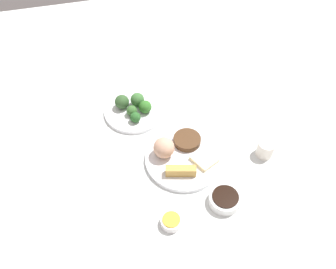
{
  "coord_description": "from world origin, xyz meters",
  "views": [
    {
      "loc": [
        0.25,
        0.72,
        0.96
      ],
      "look_at": [
        0.05,
        -0.03,
        0.06
      ],
      "focal_mm": 37.37,
      "sensor_mm": 36.0,
      "label": 1
    }
  ],
  "objects_px": {
    "broccoli_plate": "(135,111)",
    "teacup": "(265,149)",
    "main_plate": "(184,159)",
    "soy_sauce_bowl": "(225,199)",
    "sauce_ramekin_hot_mustard": "(171,222)"
  },
  "relations": [
    {
      "from": "main_plate",
      "to": "broccoli_plate",
      "type": "distance_m",
      "value": 0.29
    },
    {
      "from": "broccoli_plate",
      "to": "soy_sauce_bowl",
      "type": "bearing_deg",
      "value": 112.75
    },
    {
      "from": "broccoli_plate",
      "to": "sauce_ramekin_hot_mustard",
      "type": "relative_size",
      "value": 3.63
    },
    {
      "from": "soy_sauce_bowl",
      "to": "broccoli_plate",
      "type": "bearing_deg",
      "value": -67.25
    },
    {
      "from": "main_plate",
      "to": "teacup",
      "type": "height_order",
      "value": "teacup"
    },
    {
      "from": "main_plate",
      "to": "broccoli_plate",
      "type": "relative_size",
      "value": 1.14
    },
    {
      "from": "broccoli_plate",
      "to": "soy_sauce_bowl",
      "type": "xyz_separation_m",
      "value": [
        -0.19,
        0.45,
        0.01
      ]
    },
    {
      "from": "broccoli_plate",
      "to": "teacup",
      "type": "distance_m",
      "value": 0.49
    },
    {
      "from": "broccoli_plate",
      "to": "teacup",
      "type": "height_order",
      "value": "teacup"
    },
    {
      "from": "teacup",
      "to": "sauce_ramekin_hot_mustard",
      "type": "bearing_deg",
      "value": 24.36
    },
    {
      "from": "sauce_ramekin_hot_mustard",
      "to": "teacup",
      "type": "bearing_deg",
      "value": -155.64
    },
    {
      "from": "soy_sauce_bowl",
      "to": "main_plate",
      "type": "bearing_deg",
      "value": -68.11
    },
    {
      "from": "main_plate",
      "to": "soy_sauce_bowl",
      "type": "bearing_deg",
      "value": 111.89
    },
    {
      "from": "main_plate",
      "to": "soy_sauce_bowl",
      "type": "height_order",
      "value": "soy_sauce_bowl"
    },
    {
      "from": "main_plate",
      "to": "sauce_ramekin_hot_mustard",
      "type": "relative_size",
      "value": 4.13
    }
  ]
}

